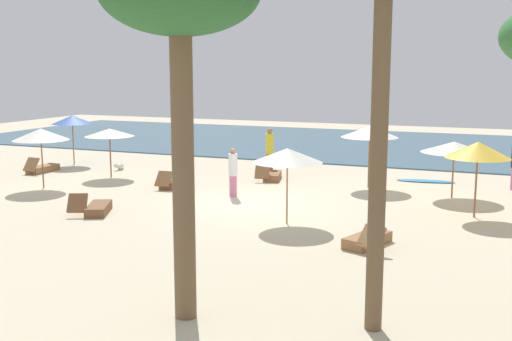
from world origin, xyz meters
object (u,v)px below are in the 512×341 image
at_px(umbrella_3, 110,133).
at_px(person_3, 233,172).
at_px(lounger_0, 271,176).
at_px(palm_2, 180,3).
at_px(lounger_2, 42,168).
at_px(dog, 120,166).
at_px(umbrella_5, 454,147).
at_px(umbrella_7, 287,155).
at_px(lounger_4, 96,208).
at_px(umbrella_1, 370,132).
at_px(umbrella_2, 41,134).
at_px(lounger_1, 368,240).
at_px(person_2, 270,150).
at_px(surfboard, 426,181).
at_px(umbrella_0, 478,150).
at_px(lounger_5, 174,183).
at_px(umbrella_4, 72,120).

xyz_separation_m(umbrella_3, person_3, (6.28, -1.66, -0.98)).
distance_m(lounger_0, palm_2, 15.12).
distance_m(lounger_2, dog, 3.30).
xyz_separation_m(umbrella_5, person_3, (-7.14, -2.67, -0.90)).
relative_size(umbrella_7, lounger_4, 1.24).
bearing_deg(umbrella_1, umbrella_2, -157.16).
bearing_deg(lounger_1, umbrella_5, 78.39).
xyz_separation_m(lounger_1, person_2, (-6.24, 9.33, 0.82)).
bearing_deg(dog, lounger_4, -60.58).
xyz_separation_m(dog, surfboard, (12.92, 2.09, -0.12)).
xyz_separation_m(umbrella_1, palm_2, (-0.45, -13.52, 3.44)).
bearing_deg(umbrella_2, person_2, 43.36).
height_order(umbrella_5, person_3, umbrella_5).
xyz_separation_m(umbrella_7, surfboard, (2.89, 8.38, -1.97)).
distance_m(umbrella_0, umbrella_1, 5.31).
distance_m(umbrella_1, lounger_0, 4.42).
bearing_deg(umbrella_2, lounger_0, 33.91).
bearing_deg(dog, lounger_5, -32.06).
distance_m(lounger_1, surfboard, 9.81).
xyz_separation_m(lounger_2, lounger_4, (6.88, -5.50, -0.00)).
bearing_deg(dog, umbrella_0, -12.93).
bearing_deg(lounger_2, umbrella_7, -19.25).
height_order(umbrella_2, lounger_0, umbrella_2).
bearing_deg(person_2, umbrella_0, -30.60).
height_order(palm_2, dog, palm_2).
distance_m(umbrella_7, lounger_0, 7.37).
bearing_deg(lounger_1, person_2, 123.76).
bearing_deg(umbrella_1, lounger_0, 177.69).
bearing_deg(umbrella_3, lounger_5, -14.98).
relative_size(person_3, palm_2, 0.26).
xyz_separation_m(umbrella_5, person_2, (-7.68, 2.31, -0.78)).
bearing_deg(umbrella_5, umbrella_4, 175.95).
bearing_deg(umbrella_4, lounger_1, -27.82).
bearing_deg(lounger_1, umbrella_2, 166.78).
height_order(lounger_2, person_2, person_2).
relative_size(umbrella_3, dog, 3.10).
bearing_deg(person_3, palm_2, -70.41).
height_order(lounger_2, surfboard, lounger_2).
xyz_separation_m(umbrella_2, palm_2, (10.80, -8.78, 3.52)).
xyz_separation_m(lounger_0, lounger_2, (-9.85, -2.04, 0.00)).
relative_size(lounger_0, palm_2, 0.27).
height_order(lounger_0, lounger_1, lounger_0).
relative_size(umbrella_4, surfboard, 0.99).
distance_m(umbrella_3, umbrella_7, 10.37).
relative_size(person_2, dog, 2.99).
height_order(umbrella_2, lounger_4, umbrella_2).
xyz_separation_m(umbrella_2, umbrella_4, (-2.68, 5.19, 0.06)).
relative_size(umbrella_2, umbrella_7, 1.02).
relative_size(lounger_5, palm_2, 0.27).
height_order(umbrella_7, lounger_5, umbrella_7).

